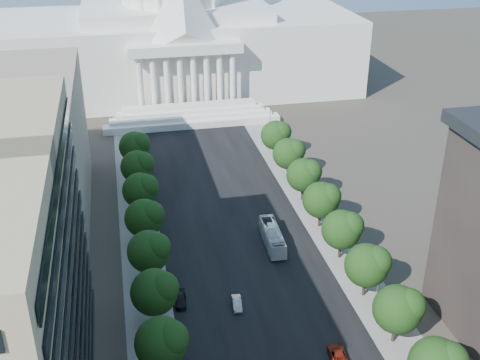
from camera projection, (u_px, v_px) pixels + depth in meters
road_asphalt at (229, 221)px, 127.89m from camera, size 30.00×260.00×0.01m
sidewalk_left at (139, 230)px, 124.37m from camera, size 8.00×260.00×0.02m
sidewalk_right at (314, 212)px, 131.41m from camera, size 8.00×260.00×0.02m
capitol at (175, 30)px, 202.19m from camera, size 120.00×56.00×73.00m
tree_l_d at (163, 342)px, 84.77m from camera, size 7.79×7.60×9.97m
tree_l_e at (156, 291)px, 95.28m from camera, size 7.79×7.60×9.97m
tree_l_f at (150, 250)px, 105.80m from camera, size 7.79×7.60×9.97m
tree_l_g at (146, 217)px, 116.32m from camera, size 7.79×7.60×9.97m
tree_l_h at (142, 189)px, 126.84m from camera, size 7.79×7.60×9.97m
tree_l_i at (139, 166)px, 137.36m from camera, size 7.79×7.60×9.97m
tree_l_j at (136, 146)px, 147.88m from camera, size 7.79×7.60×9.97m
tree_r_d at (400, 308)px, 91.44m from camera, size 7.79×7.60×9.97m
tree_r_e at (369, 264)px, 101.95m from camera, size 7.79×7.60×9.97m
tree_r_f at (344, 229)px, 112.47m from camera, size 7.79×7.60×9.97m
tree_r_g at (323, 199)px, 122.99m from camera, size 7.79×7.60×9.97m
tree_r_h at (305, 174)px, 133.51m from camera, size 7.79×7.60×9.97m
tree_r_i at (290, 153)px, 144.03m from camera, size 7.79×7.60×9.97m
tree_r_j at (277, 134)px, 154.55m from camera, size 7.79×7.60×9.97m
streetlight_c at (377, 266)px, 102.70m from camera, size 2.61×0.44×9.00m
streetlight_d at (328, 198)px, 124.61m from camera, size 2.61×0.44×9.00m
streetlight_e at (293, 151)px, 146.53m from camera, size 2.61×0.44×9.00m
streetlight_f at (268, 116)px, 168.44m from camera, size 2.61×0.44×9.00m
car_silver at (237, 303)px, 101.64m from camera, size 1.91×4.40×1.41m
car_red at (338, 355)px, 90.51m from camera, size 3.05×5.59×1.48m
car_dark_b at (181, 300)px, 102.46m from camera, size 2.36×4.92×1.38m
city_bus at (272, 237)px, 118.73m from camera, size 3.68×13.17×3.63m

